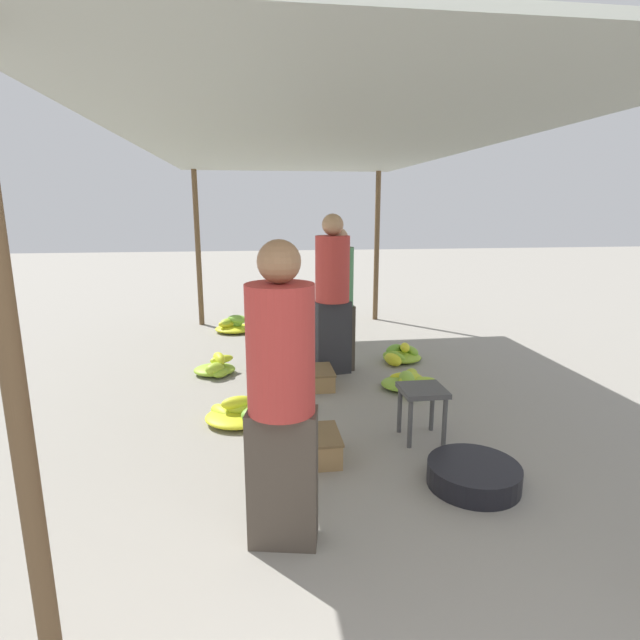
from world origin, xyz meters
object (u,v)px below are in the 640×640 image
(banana_pile_left_0, at_px, (216,367))
(basin_black, at_px, (474,475))
(banana_pile_left_2, at_px, (238,414))
(shopper_walking_far, at_px, (338,298))
(banana_pile_left_1, at_px, (234,326))
(crate_mid, at_px, (311,446))
(shopper_walking_mid, at_px, (332,293))
(banana_pile_right_0, at_px, (400,355))
(stool, at_px, (422,398))
(banana_pile_right_1, at_px, (409,382))
(crate_near, at_px, (311,378))
(vendor_foreground, at_px, (281,395))

(banana_pile_left_0, bearing_deg, basin_black, -53.87)
(banana_pile_left_2, relative_size, shopper_walking_far, 0.37)
(basin_black, relative_size, banana_pile_left_2, 1.04)
(banana_pile_left_1, xyz_separation_m, shopper_walking_far, (1.21, -1.92, 0.73))
(shopper_walking_far, bearing_deg, crate_mid, -105.03)
(banana_pile_left_0, xyz_separation_m, shopper_walking_mid, (1.26, -0.09, 0.81))
(banana_pile_left_1, bearing_deg, banana_pile_right_0, -40.66)
(stool, height_order, crate_mid, stool)
(banana_pile_left_1, relative_size, banana_pile_right_1, 0.82)
(stool, distance_m, banana_pile_right_1, 1.16)
(banana_pile_left_0, distance_m, shopper_walking_far, 1.53)
(banana_pile_left_1, height_order, crate_near, banana_pile_left_1)
(banana_pile_left_0, distance_m, crate_near, 1.10)
(vendor_foreground, distance_m, banana_pile_right_1, 2.72)
(stool, xyz_separation_m, shopper_walking_mid, (-0.44, 1.70, 0.56))
(crate_near, xyz_separation_m, shopper_walking_far, (0.36, 0.51, 0.73))
(banana_pile_left_0, xyz_separation_m, crate_mid, (0.80, -2.00, 0.02))
(banana_pile_left_2, xyz_separation_m, banana_pile_right_0, (1.86, 1.48, 0.00))
(banana_pile_left_2, relative_size, banana_pile_right_1, 0.82)
(basin_black, relative_size, banana_pile_right_0, 1.06)
(banana_pile_left_2, height_order, banana_pile_right_0, banana_pile_left_2)
(banana_pile_left_1, height_order, shopper_walking_far, shopper_walking_far)
(banana_pile_left_2, bearing_deg, banana_pile_right_0, 38.39)
(vendor_foreground, height_order, crate_near, vendor_foreground)
(stool, distance_m, banana_pile_left_0, 2.49)
(banana_pile_right_0, xyz_separation_m, shopper_walking_mid, (-0.86, -0.29, 0.82))
(banana_pile_left_1, distance_m, banana_pile_right_1, 3.18)
(banana_pile_right_1, bearing_deg, crate_near, 169.71)
(banana_pile_left_1, height_order, banana_pile_right_1, banana_pile_left_1)
(banana_pile_right_0, height_order, shopper_walking_mid, shopper_walking_mid)
(basin_black, xyz_separation_m, banana_pile_left_2, (-1.56, 1.22, -0.00))
(banana_pile_left_0, relative_size, banana_pile_left_2, 0.80)
(crate_mid, bearing_deg, banana_pile_left_1, 99.76)
(stool, xyz_separation_m, shopper_walking_far, (-0.36, 1.79, 0.48))
(crate_mid, height_order, shopper_walking_far, shopper_walking_far)
(stool, height_order, basin_black, stool)
(stool, xyz_separation_m, banana_pile_right_1, (0.25, 1.10, -0.27))
(stool, xyz_separation_m, banana_pile_left_0, (-1.70, 1.79, -0.26))
(vendor_foreground, relative_size, banana_pile_right_1, 2.32)
(banana_pile_left_1, xyz_separation_m, banana_pile_right_0, (2.00, -1.72, -0.02))
(banana_pile_left_0, bearing_deg, banana_pile_right_1, -19.42)
(vendor_foreground, relative_size, banana_pile_left_2, 2.83)
(stool, bearing_deg, banana_pile_left_0, 133.60)
(banana_pile_left_2, bearing_deg, shopper_walking_far, 49.84)
(vendor_foreground, xyz_separation_m, shopper_walking_mid, (0.71, 2.80, 0.05))
(shopper_walking_far, bearing_deg, banana_pile_left_2, -130.16)
(banana_pile_right_1, relative_size, crate_mid, 1.68)
(vendor_foreground, bearing_deg, banana_pile_left_2, 100.17)
(banana_pile_right_1, relative_size, shopper_walking_far, 0.45)
(stool, distance_m, banana_pile_right_0, 2.05)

